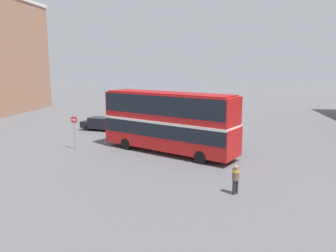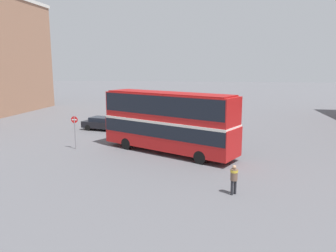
# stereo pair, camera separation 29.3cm
# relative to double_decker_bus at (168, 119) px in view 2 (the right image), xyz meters

# --- Properties ---
(ground_plane) EXTENTS (240.00, 240.00, 0.00)m
(ground_plane) POSITION_rel_double_decker_bus_xyz_m (-0.19, 0.52, -2.75)
(ground_plane) COLOR #5B5B60
(double_decker_bus) EXTENTS (11.36, 7.45, 4.83)m
(double_decker_bus) POSITION_rel_double_decker_bus_xyz_m (0.00, 0.00, 0.00)
(double_decker_bus) COLOR red
(double_decker_bus) RESTS_ON ground_plane
(pedestrian_foreground) EXTENTS (0.57, 0.57, 1.65)m
(pedestrian_foreground) POSITION_rel_double_decker_bus_xyz_m (4.88, -8.00, -1.74)
(pedestrian_foreground) COLOR #232328
(pedestrian_foreground) RESTS_ON ground_plane
(parked_car_kerb_near) EXTENTS (4.73, 2.78, 1.41)m
(parked_car_kerb_near) POSITION_rel_double_decker_bus_xyz_m (-8.46, 8.17, -2.02)
(parked_car_kerb_near) COLOR black
(parked_car_kerb_near) RESTS_ON ground_plane
(no_entry_sign) EXTENTS (0.57, 0.08, 2.78)m
(no_entry_sign) POSITION_rel_double_decker_bus_xyz_m (-7.82, -0.09, -0.93)
(no_entry_sign) COLOR gray
(no_entry_sign) RESTS_ON ground_plane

